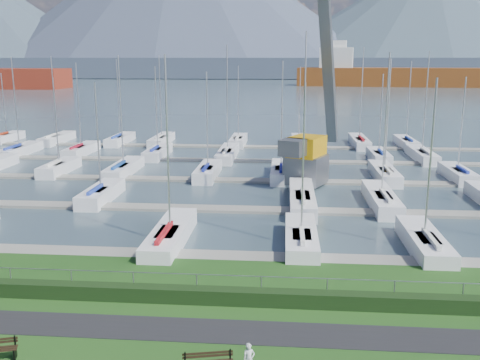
# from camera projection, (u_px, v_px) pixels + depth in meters

# --- Properties ---
(path) EXTENTS (160.00, 2.00, 0.04)m
(path) POSITION_uv_depth(u_px,v_px,m) (209.00, 331.00, 21.96)
(path) COLOR black
(path) RESTS_ON grass
(water) EXTENTS (800.00, 540.00, 0.20)m
(water) POSITION_uv_depth(u_px,v_px,m) (280.00, 82.00, 277.69)
(water) COLOR #3D4F59
(hedge) EXTENTS (80.00, 0.70, 0.70)m
(hedge) POSITION_uv_depth(u_px,v_px,m) (217.00, 296.00, 24.41)
(hedge) COLOR black
(hedge) RESTS_ON grass
(fence) EXTENTS (80.00, 0.04, 0.04)m
(fence) POSITION_uv_depth(u_px,v_px,m) (218.00, 275.00, 24.61)
(fence) COLOR gray
(fence) RESTS_ON grass
(foothill) EXTENTS (900.00, 80.00, 12.00)m
(foothill) POSITION_uv_depth(u_px,v_px,m) (282.00, 67.00, 344.32)
(foothill) COLOR #3E485A
(foothill) RESTS_ON water
(mountains) EXTENTS (1190.00, 360.00, 115.00)m
(mountains) POSITION_uv_depth(u_px,v_px,m) (293.00, 12.00, 407.30)
(mountains) COLOR #435562
(mountains) RESTS_ON water
(docks) EXTENTS (90.00, 41.60, 0.25)m
(docks) POSITION_uv_depth(u_px,v_px,m) (253.00, 181.00, 50.20)
(docks) COLOR gray
(docks) RESTS_ON water
(person) EXTENTS (0.50, 0.41, 1.19)m
(person) POSITION_uv_depth(u_px,v_px,m) (249.00, 355.00, 19.04)
(person) COLOR silver
(person) RESTS_ON grass
(crane) EXTENTS (6.28, 13.47, 22.35)m
(crane) POSITION_uv_depth(u_px,v_px,m) (312.00, 122.00, 48.63)
(crane) COLOR slate
(crane) RESTS_ON water
(cargo_ship_mid) EXTENTS (109.87, 32.45, 21.50)m
(cargo_ship_mid) POSITION_uv_depth(u_px,v_px,m) (415.00, 78.00, 228.09)
(cargo_ship_mid) COLOR brown
(cargo_ship_mid) RESTS_ON water
(sailboat_fleet) EXTENTS (75.81, 49.98, 13.52)m
(sailboat_fleet) POSITION_uv_depth(u_px,v_px,m) (223.00, 117.00, 52.15)
(sailboat_fleet) COLOR #1E3997
(sailboat_fleet) RESTS_ON water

